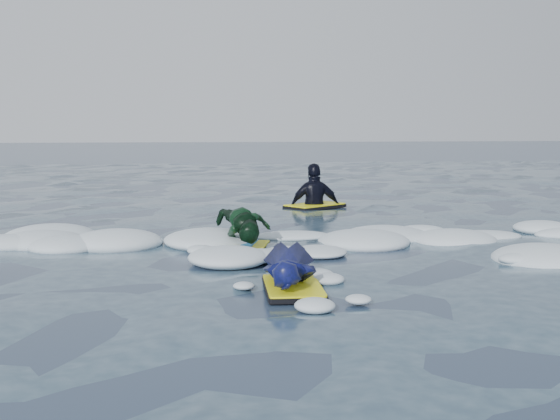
{
  "coord_description": "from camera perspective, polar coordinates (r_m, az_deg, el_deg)",
  "views": [
    {
      "loc": [
        -1.65,
        -7.6,
        1.52
      ],
      "look_at": [
        -0.27,
        1.6,
        0.41
      ],
      "focal_mm": 45.0,
      "sensor_mm": 36.0,
      "label": 1
    }
  ],
  "objects": [
    {
      "name": "ground",
      "position": [
        7.92,
        3.68,
        -4.28
      ],
      "size": [
        120.0,
        120.0,
        0.0
      ],
      "primitive_type": "plane",
      "color": "#1C2A43",
      "rests_on": "ground"
    },
    {
      "name": "foam_band",
      "position": [
        8.92,
        2.28,
        -3.01
      ],
      "size": [
        12.0,
        3.1,
        0.3
      ],
      "primitive_type": null,
      "color": "white",
      "rests_on": "ground"
    },
    {
      "name": "prone_woman_unit",
      "position": [
        6.69,
        0.76,
        -4.7
      ],
      "size": [
        0.77,
        1.5,
        0.37
      ],
      "rotation": [
        0.0,
        0.0,
        1.51
      ],
      "color": "black",
      "rests_on": "ground"
    },
    {
      "name": "prone_child_unit",
      "position": [
        8.81,
        -2.82,
        -1.45
      ],
      "size": [
        0.68,
        1.33,
        0.5
      ],
      "rotation": [
        0.0,
        0.0,
        1.3
      ],
      "color": "black",
      "rests_on": "ground"
    },
    {
      "name": "waiting_rider_unit",
      "position": [
        13.06,
        2.85,
        0.12
      ],
      "size": [
        1.28,
        1.15,
        1.69
      ],
      "rotation": [
        0.0,
        0.0,
        0.6
      ],
      "color": "black",
      "rests_on": "ground"
    }
  ]
}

